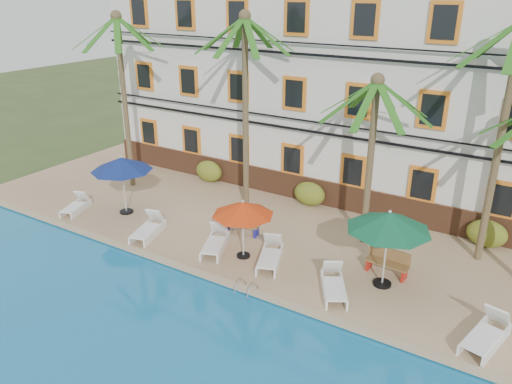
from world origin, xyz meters
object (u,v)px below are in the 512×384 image
Objects in this scene: palm_b at (245,89)px; lounger_a at (76,206)px; palm_d at (506,113)px; lounger_b at (148,228)px; lounger_d at (270,255)px; bench_right at (388,262)px; umbrella_green at (389,222)px; palm_c at (372,137)px; bench_left at (242,223)px; umbrella_blue at (121,164)px; palm_a at (122,79)px; lounger_f at (486,334)px; lounger_c at (215,242)px; pool_ladder at (246,292)px; umbrella_red at (243,209)px; lounger_e at (334,284)px.

palm_b is 9.26m from lounger_a.
lounger_b is at bearing -156.72° from palm_d.
lounger_d is 4.18m from bench_right.
lounger_a is (-13.72, -1.41, -2.12)m from umbrella_green.
lounger_a is (-12.04, -4.07, -4.05)m from palm_c.
bench_left is at bearing 146.24° from lounger_d.
palm_a is at bearing 129.99° from umbrella_blue.
lounger_f is at bearing -12.42° from bench_left.
umbrella_green is 9.63m from lounger_b.
palm_c is 4.23× the size of bench_left.
pool_ladder is (2.61, -1.85, -0.31)m from lounger_c.
palm_d is at bearing 33.97° from lounger_d.
palm_a is 3.02× the size of umbrella_green.
palm_b is 4.71× the size of lounger_a.
lounger_a is (-8.66, -0.54, -1.70)m from umbrella_red.
palm_d is 5.69× the size of bench_right.
lounger_d is at bearing 6.04° from lounger_c.
lounger_a is at bearing -170.77° from bench_right.
palm_a is at bearing 170.64° from umbrella_green.
lounger_b is at bearing 166.24° from pool_ladder.
umbrella_green is 1.29× the size of lounger_f.
palm_a is at bearing -174.05° from palm_b.
pool_ladder is (0.31, -2.09, -0.31)m from lounger_d.
lounger_c is at bearing -171.13° from umbrella_green.
umbrella_blue is 8.70m from pool_ladder.
lounger_d reaches higher than pool_ladder.
lounger_c is 2.85× the size of pool_ladder.
lounger_a is at bearing -161.34° from palm_c.
palm_c reaches higher than umbrella_red.
lounger_c is at bearing -173.96° from lounger_d.
umbrella_blue reaches higher than umbrella_red.
lounger_a is 4.43m from lounger_b.
umbrella_green is 2.08m from bench_right.
bench_right is at bearing 96.77° from umbrella_green.
palm_b is 5.86m from palm_c.
lounger_f is at bearing -31.63° from bench_right.
palm_b is at bearing 37.67° from umbrella_blue.
palm_d reaches higher than palm_c.
umbrella_green is at bearing 8.90° from lounger_b.
palm_c is 13.34m from lounger_a.
palm_c reaches higher than lounger_a.
palm_b is 1.30× the size of palm_c.
palm_d is 8.05m from lounger_e.
lounger_f reaches higher than lounger_b.
palm_b reaches higher than lounger_f.
palm_a is 4.07× the size of lounger_e.
lounger_e is (-3.67, -4.90, -5.23)m from palm_d.
palm_a reaches higher than lounger_a.
lounger_d is (1.08, 0.14, -1.65)m from umbrella_red.
bench_right is (1.58, -1.85, -3.84)m from palm_c.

